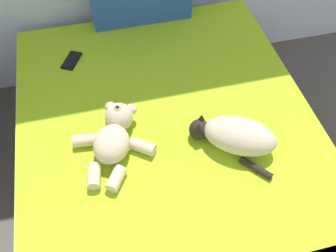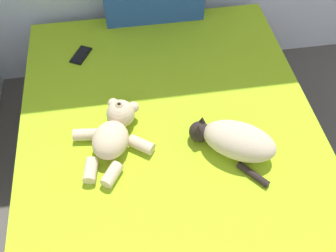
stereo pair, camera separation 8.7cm
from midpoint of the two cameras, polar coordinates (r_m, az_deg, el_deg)
bed at (r=2.00m, az=1.76°, el=-5.86°), size 1.54×2.02×0.53m
cat at (r=1.70m, az=11.91°, el=-2.25°), size 0.41×0.39×0.15m
teddy_bear at (r=1.71m, az=-7.08°, el=-1.14°), size 0.38×0.46×0.15m
cell_phone at (r=2.19m, az=-12.39°, el=10.79°), size 0.13×0.16×0.01m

